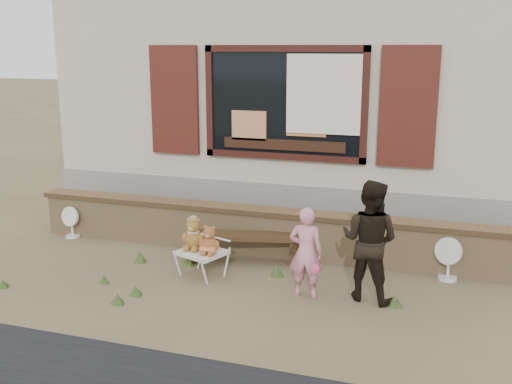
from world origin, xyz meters
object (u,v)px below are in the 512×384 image
(folding_chair, at_px, (202,253))
(adult, at_px, (370,241))
(bench, at_px, (243,241))
(child, at_px, (306,252))
(teddy_bear_right, at_px, (210,239))
(teddy_bear_left, at_px, (194,233))

(folding_chair, xyz_separation_m, adult, (2.12, -0.05, 0.41))
(folding_chair, bearing_deg, adult, 18.54)
(bench, bearing_deg, folding_chair, -130.21)
(adult, bearing_deg, child, 27.30)
(teddy_bear_right, bearing_deg, child, 12.78)
(folding_chair, relative_size, adult, 0.48)
(bench, height_order, folding_chair, bench)
(teddy_bear_right, bearing_deg, bench, 94.01)
(bench, height_order, adult, adult)
(bench, distance_m, adult, 1.96)
(folding_chair, height_order, child, child)
(folding_chair, bearing_deg, teddy_bear_left, 180.00)
(teddy_bear_left, bearing_deg, teddy_bear_right, -0.00)
(bench, relative_size, teddy_bear_left, 3.76)
(bench, relative_size, folding_chair, 2.35)
(child, xyz_separation_m, adult, (0.71, 0.16, 0.17))
(folding_chair, relative_size, teddy_bear_right, 1.83)
(child, distance_m, adult, 0.74)
(bench, distance_m, folding_chair, 0.73)
(bench, relative_size, adult, 1.13)
(teddy_bear_right, distance_m, adult, 1.99)
(folding_chair, height_order, teddy_bear_left, teddy_bear_left)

